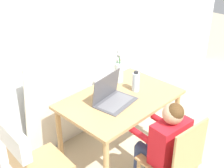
# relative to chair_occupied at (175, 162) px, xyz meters

# --- Properties ---
(wall_back) EXTENTS (6.40, 0.05, 2.50)m
(wall_back) POSITION_rel_chair_occupied_xyz_m (-0.17, 1.38, 0.80)
(wall_back) COLOR silver
(wall_back) RESTS_ON ground_plane
(dining_table) EXTENTS (1.11, 0.73, 0.73)m
(dining_table) POSITION_rel_chair_occupied_xyz_m (0.09, 0.70, 0.18)
(dining_table) COLOR tan
(dining_table) RESTS_ON ground_plane
(chair_occupied) EXTENTS (0.44, 0.44, 0.87)m
(chair_occupied) POSITION_rel_chair_occupied_xyz_m (0.00, 0.00, 0.00)
(chair_occupied) COLOR tan
(chair_occupied) RESTS_ON ground_plane
(chair_spare) EXTENTS (0.46, 0.43, 0.88)m
(chair_spare) POSITION_rel_chair_occupied_xyz_m (-0.89, 0.79, 0.14)
(chair_spare) COLOR tan
(chair_spare) RESTS_ON ground_plane
(person_seated) EXTENTS (0.38, 0.45, 0.98)m
(person_seated) POSITION_rel_chair_occupied_xyz_m (0.01, 0.12, 0.16)
(person_seated) COLOR red
(person_seated) RESTS_ON ground_plane
(laptop) EXTENTS (0.41, 0.31, 0.26)m
(laptop) POSITION_rel_chair_occupied_xyz_m (-0.01, 0.71, 0.34)
(laptop) COLOR #4C4C51
(laptop) RESTS_ON dining_table
(flower_vase) EXTENTS (0.09, 0.09, 0.36)m
(flower_vase) POSITION_rel_chair_occupied_xyz_m (0.33, 0.94, 0.42)
(flower_vase) COLOR silver
(flower_vase) RESTS_ON dining_table
(water_bottle) EXTENTS (0.07, 0.07, 0.21)m
(water_bottle) POSITION_rel_chair_occupied_xyz_m (0.30, 0.69, 0.38)
(water_bottle) COLOR silver
(water_bottle) RESTS_ON dining_table
(cardboard_panel) EXTENTS (0.80, 0.17, 1.10)m
(cardboard_panel) POSITION_rel_chair_occupied_xyz_m (-0.21, 1.24, 0.11)
(cardboard_panel) COLOR silver
(cardboard_panel) RESTS_ON ground_plane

